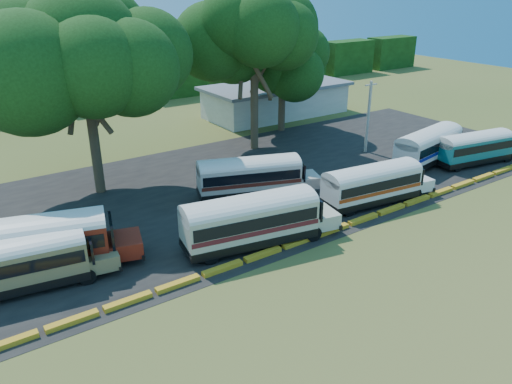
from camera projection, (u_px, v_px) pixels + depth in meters
ground at (326, 243)px, 33.50m from camera, size 160.00×160.00×0.00m
asphalt_strip at (242, 185)px, 43.13m from camera, size 64.00×24.00×0.02m
curb at (316, 236)px, 34.20m from camera, size 53.70×0.45×0.30m
terminal_building at (276, 99)px, 64.85m from camera, size 19.00×9.00×4.00m
treeline_backdrop at (94, 85)px, 68.77m from camera, size 130.00×4.00×6.00m
bus_beige at (14, 262)px, 27.69m from camera, size 10.12×3.86×3.24m
bus_red at (31, 243)px, 29.22m from camera, size 11.54×5.69×3.69m
bus_cream_west at (253, 218)px, 32.51m from camera, size 11.17×4.58×3.57m
bus_cream_east at (251, 175)px, 40.17m from camera, size 10.30×5.69×3.31m
bus_white_red at (374, 182)px, 38.79m from camera, size 10.01×3.59×3.22m
bus_white_blue at (429, 144)px, 47.43m from camera, size 10.64×4.37×3.40m
bus_teal at (476, 146)px, 47.31m from camera, size 9.75×3.93×3.12m
tree_west at (82, 48)px, 37.24m from camera, size 12.45×12.45×16.21m
tree_center at (254, 28)px, 47.82m from camera, size 10.53×10.53×16.00m
tree_east at (283, 58)px, 55.66m from camera, size 8.67×8.67×11.57m
utility_pole at (368, 116)px, 49.99m from camera, size 1.60×0.30×7.26m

